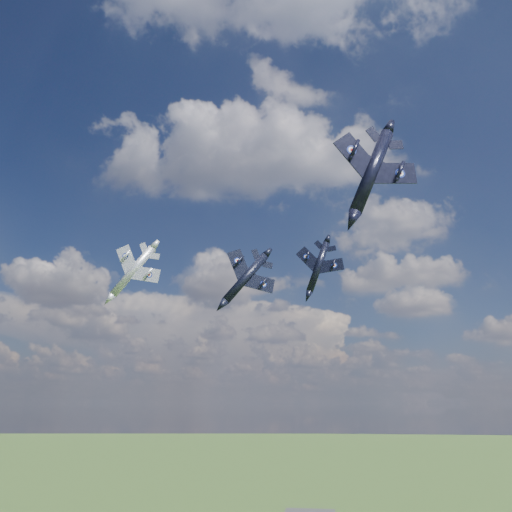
% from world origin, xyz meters
% --- Properties ---
extents(jet_lead_navy, '(15.90, 18.44, 9.54)m').
position_xyz_m(jet_lead_navy, '(0.06, 18.38, 79.05)').
color(jet_lead_navy, black).
extents(jet_right_navy, '(14.22, 16.68, 6.83)m').
position_xyz_m(jet_right_navy, '(19.37, -17.18, 81.11)').
color(jet_right_navy, black).
extents(jet_high_navy, '(11.09, 14.86, 6.60)m').
position_xyz_m(jet_high_navy, '(12.67, 32.08, 84.30)').
color(jet_high_navy, black).
extents(jet_left_silver, '(11.22, 15.78, 9.32)m').
position_xyz_m(jet_left_silver, '(-21.34, 19.25, 81.34)').
color(jet_left_silver, '#999CA3').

